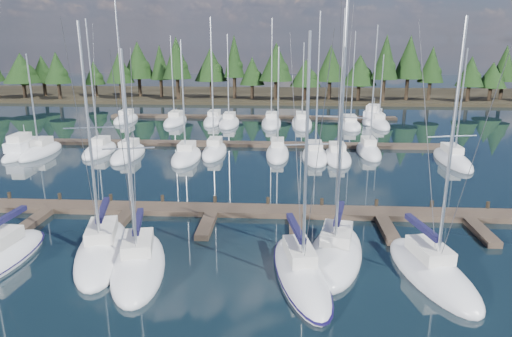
# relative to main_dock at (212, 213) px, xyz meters

# --- Properties ---
(ground) EXTENTS (260.00, 260.00, 0.00)m
(ground) POSITION_rel_main_dock_xyz_m (0.00, 12.64, -0.20)
(ground) COLOR black
(ground) RESTS_ON ground
(far_shore) EXTENTS (220.00, 30.00, 0.60)m
(far_shore) POSITION_rel_main_dock_xyz_m (0.00, 72.64, 0.10)
(far_shore) COLOR black
(far_shore) RESTS_ON ground
(main_dock) EXTENTS (44.00, 6.13, 0.90)m
(main_dock) POSITION_rel_main_dock_xyz_m (0.00, 0.00, 0.00)
(main_dock) COLOR #48392D
(main_dock) RESTS_ON ground
(back_docks) EXTENTS (50.00, 21.80, 0.40)m
(back_docks) POSITION_rel_main_dock_xyz_m (0.00, 32.23, -0.00)
(back_docks) COLOR #48392D
(back_docks) RESTS_ON ground
(front_sailboat_2) EXTENTS (4.97, 9.52, 13.95)m
(front_sailboat_2) POSITION_rel_main_dock_xyz_m (-5.49, -6.51, 0.08)
(front_sailboat_2) COLOR silver
(front_sailboat_2) RESTS_ON ground
(front_sailboat_3) EXTENTS (4.65, 8.87, 12.62)m
(front_sailboat_3) POSITION_rel_main_dock_xyz_m (-2.82, -8.10, 0.08)
(front_sailboat_3) COLOR silver
(front_sailboat_3) RESTS_ON ground
(front_sailboat_4) EXTENTS (4.09, 9.54, 13.41)m
(front_sailboat_4) POSITION_rel_main_dock_xyz_m (6.08, -8.58, 0.08)
(front_sailboat_4) COLOR silver
(front_sailboat_4) RESTS_ON ground
(front_sailboat_5) EXTENTS (4.66, 8.87, 15.12)m
(front_sailboat_5) POSITION_rel_main_dock_xyz_m (8.17, -6.16, 0.09)
(front_sailboat_5) COLOR silver
(front_sailboat_5) RESTS_ON ground
(front_sailboat_6) EXTENTS (4.44, 8.74, 14.05)m
(front_sailboat_6) POSITION_rel_main_dock_xyz_m (13.07, -8.00, 0.09)
(front_sailboat_6) COLOR silver
(front_sailboat_6) RESTS_ON ground
(back_sailboat_rows) EXTENTS (46.98, 31.83, 17.35)m
(back_sailboat_rows) POSITION_rel_main_dock_xyz_m (0.96, 27.68, 0.06)
(back_sailboat_rows) COLOR silver
(back_sailboat_rows) RESTS_ON ground
(motor_yacht_left) EXTENTS (2.90, 7.89, 3.88)m
(motor_yacht_left) POSITION_rel_main_dock_xyz_m (-23.56, 16.81, 0.24)
(motor_yacht_left) COLOR silver
(motor_yacht_left) RESTS_ON ground
(motor_yacht_right) EXTENTS (5.57, 9.17, 4.35)m
(motor_yacht_right) POSITION_rel_main_dock_xyz_m (18.87, 40.57, 0.28)
(motor_yacht_right) COLOR silver
(motor_yacht_right) RESTS_ON ground
(tree_line) EXTENTS (185.75, 12.35, 12.98)m
(tree_line) POSITION_rel_main_dock_xyz_m (-0.10, 62.84, 6.97)
(tree_line) COLOR black
(tree_line) RESTS_ON far_shore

